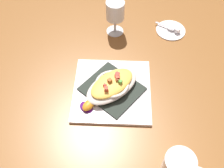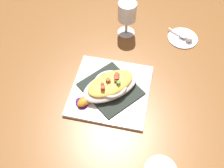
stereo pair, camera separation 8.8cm
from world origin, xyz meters
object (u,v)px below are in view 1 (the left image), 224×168
Objects in this scene: creamer_saucer at (171,30)px; spoon at (170,28)px; square_plate at (112,90)px; orange_garnish at (88,105)px; stemmed_glass at (115,12)px; creamer_cup_0 at (177,30)px; gratin_dish at (112,85)px; coffee_mug at (178,168)px.

creamer_saucer is 0.01m from spoon.
square_plate reaches higher than creamer_saucer.
spoon is at bearing -140.23° from orange_garnish.
stemmed_glass is at bearing -8.86° from spoon.
creamer_cup_0 reaches higher than square_plate.
gratin_dish is 2.99× the size of spoon.
stemmed_glass is at bearing -113.86° from orange_garnish.
gratin_dish reaches higher than creamer_saucer.
stemmed_glass reaches higher than spoon.
creamer_saucer is at bearing -138.81° from gratin_dish.
square_plate is 0.33m from coffee_mug.
coffee_mug is 0.59m from stemmed_glass.
stemmed_glass is (-0.06, -0.28, 0.06)m from gratin_dish.
gratin_dish reaches higher than orange_garnish.
spoon is at bearing -138.13° from square_plate.
square_plate is at bearing 7.64° from gratin_dish.
coffee_mug reaches higher than orange_garnish.
gratin_dish is at bearing 77.43° from stemmed_glass.
orange_garnish is at bearing 39.24° from creamer_saucer.
orange_garnish reaches higher than creamer_cup_0.
stemmed_glass is at bearing -102.57° from gratin_dish.
square_plate is 3.85× the size of orange_garnish.
creamer_saucer is 0.03m from creamer_cup_0.
orange_garnish is 0.48× the size of stemmed_glass.
stemmed_glass reaches higher than coffee_mug.
stemmed_glass is at bearing -12.75° from creamer_cup_0.
creamer_cup_0 is at bearing -142.73° from gratin_dish.
coffee_mug reaches higher than creamer_cup_0.
creamer_saucer is 4.86× the size of creamer_cup_0.
gratin_dish is 0.30m from stemmed_glass.
stemmed_glass is at bearing -102.59° from square_plate.
creamer_cup_0 is at bearing 138.26° from spoon.
square_plate is at bearing 41.19° from creamer_saucer.
stemmed_glass is (0.06, -0.59, 0.05)m from coffee_mug.
gratin_dish is at bearing -172.36° from square_plate.
square_plate is 2.19× the size of creamer_saucer.
creamer_saucer is (-0.28, -0.25, -0.03)m from gratin_dish.
orange_garnish is at bearing 31.98° from gratin_dish.
square_plate is at bearing 41.87° from spoon.
stemmed_glass reaches higher than gratin_dish.
creamer_saucer is (-0.22, 0.04, -0.09)m from stemmed_glass.
stemmed_glass is 0.23m from spoon.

